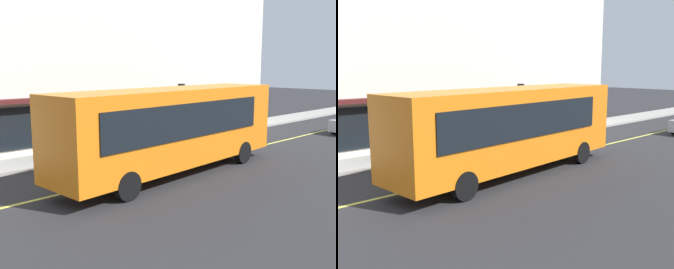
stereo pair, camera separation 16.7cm
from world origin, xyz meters
TOP-DOWN VIEW (x-y plane):
  - ground at (0.00, 0.00)m, footprint 120.00×120.00m
  - sidewalk at (0.00, 4.81)m, footprint 80.00×2.40m
  - lane_centre_stripe at (0.00, 0.00)m, footprint 36.00×0.16m
  - storefront_building at (0.48, 10.64)m, footprint 26.71×9.87m
  - bus at (-2.56, -0.77)m, footprint 11.27×3.26m
  - traffic_light at (3.22, 4.41)m, footprint 0.30×0.52m
  - pedestrian_waiting at (-1.00, 5.32)m, footprint 0.34×0.34m
  - pedestrian_near_storefront at (11.08, 4.33)m, footprint 0.34×0.34m

SIDE VIEW (x-z plane):
  - ground at x=0.00m, z-range 0.00..0.00m
  - lane_centre_stripe at x=0.00m, z-range 0.00..0.01m
  - sidewalk at x=0.00m, z-range 0.00..0.15m
  - pedestrian_near_storefront at x=11.08m, z-range 0.31..1.94m
  - pedestrian_waiting at x=-1.00m, z-range 0.31..1.98m
  - bus at x=-2.56m, z-range 0.24..3.74m
  - traffic_light at x=3.22m, z-range 0.93..4.13m
  - storefront_building at x=0.48m, z-range -0.01..13.75m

